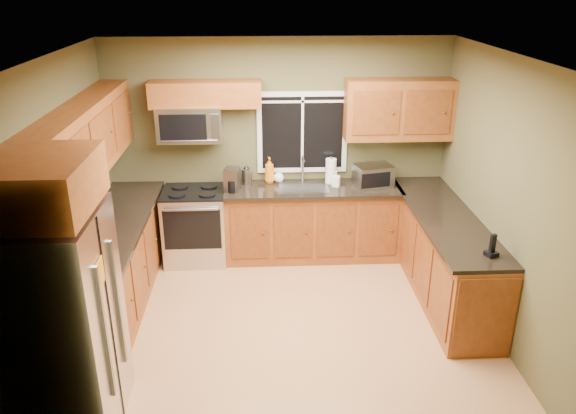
{
  "coord_description": "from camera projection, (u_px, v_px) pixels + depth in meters",
  "views": [
    {
      "loc": [
        -0.22,
        -4.96,
        3.34
      ],
      "look_at": [
        0.05,
        0.35,
        1.15
      ],
      "focal_mm": 35.0,
      "sensor_mm": 36.0,
      "label": 1
    }
  ],
  "objects": [
    {
      "name": "sink",
      "position": [
        304.0,
        186.0,
        6.89
      ],
      "size": [
        0.6,
        0.42,
        0.36
      ],
      "color": "slate",
      "rests_on": "countertop_back"
    },
    {
      "name": "ceiling",
      "position": [
        284.0,
        57.0,
        4.84
      ],
      "size": [
        4.2,
        4.2,
        0.0
      ],
      "primitive_type": "plane",
      "rotation": [
        3.14,
        0.0,
        0.0
      ],
      "color": "white",
      "rests_on": "back_wall"
    },
    {
      "name": "countertop_back",
      "position": [
        313.0,
        189.0,
        6.9
      ],
      "size": [
        2.17,
        0.65,
        0.04
      ],
      "primitive_type": "cube",
      "color": "black",
      "rests_on": "base_cabinets_back"
    },
    {
      "name": "right_wall",
      "position": [
        500.0,
        198.0,
        5.45
      ],
      "size": [
        0.0,
        3.6,
        3.6
      ],
      "primitive_type": "plane",
      "rotation": [
        1.57,
        0.0,
        -1.57
      ],
      "color": "brown",
      "rests_on": "ground"
    },
    {
      "name": "upper_cabinets_back_left",
      "position": [
        206.0,
        94.0,
        6.55
      ],
      "size": [
        1.3,
        0.33,
        0.3
      ],
      "primitive_type": "cube",
      "color": "brown",
      "rests_on": "back_wall"
    },
    {
      "name": "kettle",
      "position": [
        246.0,
        175.0,
        6.97
      ],
      "size": [
        0.17,
        0.17,
        0.25
      ],
      "color": "#B7B7BC",
      "rests_on": "countertop_back"
    },
    {
      "name": "soap_bottle_c",
      "position": [
        279.0,
        176.0,
        7.05
      ],
      "size": [
        0.14,
        0.14,
        0.17
      ],
      "primitive_type": "imported",
      "rotation": [
        0.0,
        0.0,
        -0.12
      ],
      "color": "white",
      "rests_on": "countertop_back"
    },
    {
      "name": "soap_bottle_a",
      "position": [
        269.0,
        170.0,
        7.01
      ],
      "size": [
        0.14,
        0.14,
        0.32
      ],
      "primitive_type": "imported",
      "rotation": [
        0.0,
        0.0,
        0.17
      ],
      "color": "orange",
      "rests_on": "countertop_back"
    },
    {
      "name": "paper_towel_roll",
      "position": [
        331.0,
        171.0,
        6.99
      ],
      "size": [
        0.17,
        0.17,
        0.34
      ],
      "color": "white",
      "rests_on": "countertop_back"
    },
    {
      "name": "base_cabinets_left",
      "position": [
        116.0,
        266.0,
        6.05
      ],
      "size": [
        0.6,
        2.65,
        0.9
      ],
      "primitive_type": "cube",
      "color": "brown",
      "rests_on": "ground"
    },
    {
      "name": "floor",
      "position": [
        285.0,
        321.0,
        5.87
      ],
      "size": [
        4.2,
        4.2,
        0.0
      ],
      "primitive_type": "plane",
      "color": "#B57F4F",
      "rests_on": "ground"
    },
    {
      "name": "cordless_phone",
      "position": [
        492.0,
        250.0,
        5.17
      ],
      "size": [
        0.13,
        0.13,
        0.22
      ],
      "color": "black",
      "rests_on": "countertop_peninsula"
    },
    {
      "name": "soap_bottle_b",
      "position": [
        336.0,
        179.0,
        6.89
      ],
      "size": [
        0.11,
        0.11,
        0.2
      ],
      "primitive_type": "imported",
      "rotation": [
        0.0,
        0.0,
        -0.35
      ],
      "color": "white",
      "rests_on": "countertop_back"
    },
    {
      "name": "refrigerator",
      "position": [
        63.0,
        325.0,
        4.24
      ],
      "size": [
        0.74,
        0.9,
        1.8
      ],
      "color": "#B7B7BC",
      "rests_on": "ground"
    },
    {
      "name": "upper_cabinet_over_fridge",
      "position": [
        37.0,
        185.0,
        3.81
      ],
      "size": [
        0.72,
        0.9,
        0.38
      ],
      "primitive_type": "cube",
      "color": "brown",
      "rests_on": "left_wall"
    },
    {
      "name": "upper_cabinets_left",
      "position": [
        86.0,
        139.0,
        5.51
      ],
      "size": [
        0.33,
        2.65,
        0.72
      ],
      "primitive_type": "cube",
      "color": "brown",
      "rests_on": "left_wall"
    },
    {
      "name": "microwave",
      "position": [
        190.0,
        123.0,
        6.64
      ],
      "size": [
        0.76,
        0.41,
        0.42
      ],
      "color": "#B7B7BC",
      "rests_on": "back_wall"
    },
    {
      "name": "upper_cabinets_back_right",
      "position": [
        399.0,
        110.0,
        6.73
      ],
      "size": [
        1.3,
        0.33,
        0.72
      ],
      "primitive_type": "cube",
      "color": "brown",
      "rests_on": "back_wall"
    },
    {
      "name": "coffee_maker",
      "position": [
        232.0,
        180.0,
        6.74
      ],
      "size": [
        0.2,
        0.25,
        0.28
      ],
      "color": "slate",
      "rests_on": "countertop_back"
    },
    {
      "name": "countertop_left",
      "position": [
        114.0,
        226.0,
        5.87
      ],
      "size": [
        0.65,
        2.65,
        0.04
      ],
      "primitive_type": "cube",
      "color": "black",
      "rests_on": "base_cabinets_left"
    },
    {
      "name": "countertop_peninsula",
      "position": [
        445.0,
        216.0,
        6.11
      ],
      "size": [
        0.65,
        2.5,
        0.04
      ],
      "primitive_type": "cube",
      "color": "black",
      "rests_on": "base_cabinets_peninsula"
    },
    {
      "name": "toaster_oven",
      "position": [
        373.0,
        176.0,
        6.88
      ],
      "size": [
        0.5,
        0.42,
        0.27
      ],
      "color": "#B7B7BC",
      "rests_on": "countertop_back"
    },
    {
      "name": "window",
      "position": [
        302.0,
        133.0,
        6.93
      ],
      "size": [
        1.12,
        0.03,
        1.02
      ],
      "color": "white",
      "rests_on": "back_wall"
    },
    {
      "name": "range",
      "position": [
        196.0,
        225.0,
        6.99
      ],
      "size": [
        0.76,
        0.69,
        0.94
      ],
      "color": "#B7B7BC",
      "rests_on": "ground"
    },
    {
      "name": "base_cabinets_back",
      "position": [
        312.0,
        223.0,
        7.1
      ],
      "size": [
        2.17,
        0.6,
        0.9
      ],
      "primitive_type": "cube",
      "color": "brown",
      "rests_on": "ground"
    },
    {
      "name": "left_wall",
      "position": [
        61.0,
        206.0,
        5.25
      ],
      "size": [
        0.0,
        3.6,
        3.6
      ],
      "primitive_type": "plane",
      "rotation": [
        1.57,
        0.0,
        1.57
      ],
      "color": "brown",
      "rests_on": "ground"
    },
    {
      "name": "base_cabinets_peninsula",
      "position": [
        443.0,
        255.0,
        6.28
      ],
      "size": [
        0.6,
        2.52,
        0.9
      ],
      "color": "brown",
      "rests_on": "ground"
    },
    {
      "name": "back_wall",
      "position": [
        278.0,
        148.0,
        7.01
      ],
      "size": [
        4.2,
        0.0,
        4.2
      ],
      "primitive_type": "plane",
      "rotation": [
        1.57,
        0.0,
        0.0
      ],
      "color": "brown",
      "rests_on": "ground"
    },
    {
      "name": "front_wall",
      "position": [
        297.0,
        303.0,
        3.69
      ],
      "size": [
        4.2,
        0.0,
        4.2
      ],
      "primitive_type": "plane",
      "rotation": [
        -1.57,
        0.0,
        0.0
      ],
      "color": "brown",
      "rests_on": "ground"
    }
  ]
}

